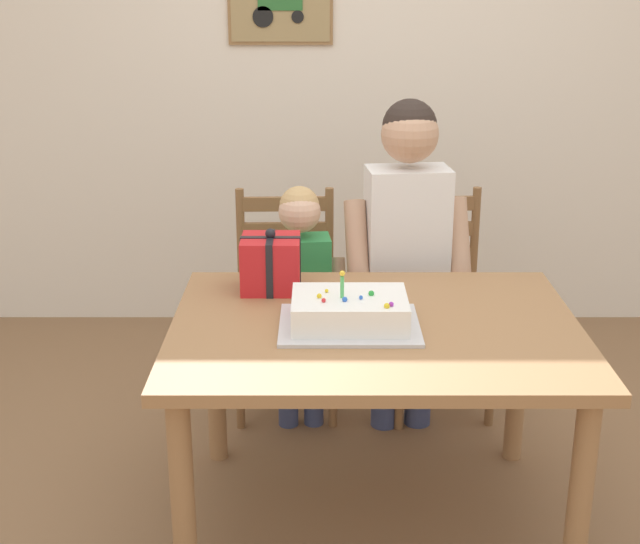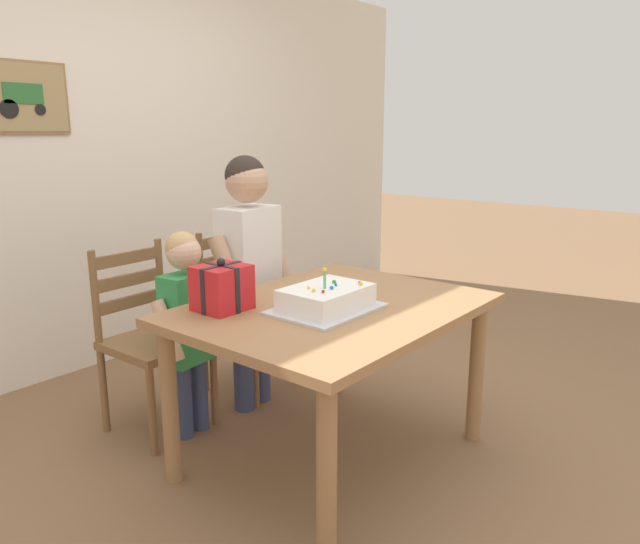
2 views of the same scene
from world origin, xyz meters
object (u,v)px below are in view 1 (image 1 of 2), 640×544
Objects in this scene: child_older at (408,236)px; chair_right at (437,301)px; dining_table at (376,351)px; chair_left at (287,301)px; birthday_cake at (350,312)px; gift_box_red_large at (272,263)px; child_younger at (301,285)px.

chair_right is at bearing 53.63° from child_older.
chair_left is (-0.32, 0.89, -0.17)m from dining_table.
chair_left is at bearing 179.99° from chair_right.
gift_box_red_large reaches higher than birthday_cake.
gift_box_red_large is at bearing -144.57° from child_older.
birthday_cake is (-0.08, -0.03, 0.14)m from dining_table.
chair_right is 0.91× the size of child_younger.
child_younger reaches higher than gift_box_red_large.
dining_table is 0.17m from birthday_cake.
chair_left is 0.91× the size of child_younger.
gift_box_red_large is 0.95m from chair_right.
child_younger is (0.07, -0.21, 0.15)m from chair_left.
gift_box_red_large is 0.62m from child_older.
child_older is 0.46m from child_younger.
birthday_cake is 1.05m from chair_right.
chair_left reaches higher than dining_table.
chair_right is (0.40, 0.92, -0.31)m from birthday_cake.
chair_left is at bearing 156.20° from child_older.
birthday_cake is at bearing -109.02° from child_older.
dining_table is 0.51m from gift_box_red_large.
gift_box_red_large is at bearing 127.34° from birthday_cake.
child_younger is at bearing -159.68° from chair_right.
child_older is at bearing 35.43° from gift_box_red_large.
dining_table is at bearing -109.49° from chair_right.
birthday_cake reaches higher than chair_right.
chair_right is (0.66, 0.57, -0.36)m from gift_box_red_large.
dining_table is 1.41× the size of chair_left.
child_older is (0.24, 0.71, 0.04)m from birthday_cake.
dining_table is 0.96m from chair_right.
child_younger is (-0.57, -0.21, 0.15)m from chair_right.
gift_box_red_large is (-0.26, 0.35, 0.05)m from birthday_cake.
dining_table is 1.41× the size of chair_right.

